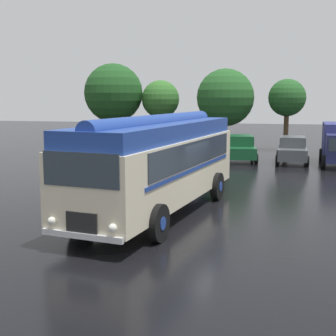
# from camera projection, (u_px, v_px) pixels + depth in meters

# --- Properties ---
(ground_plane) EXTENTS (120.00, 120.00, 0.00)m
(ground_plane) POSITION_uv_depth(u_px,v_px,m) (178.00, 213.00, 16.63)
(ground_plane) COLOR black
(vintage_bus) EXTENTS (4.15, 10.36, 3.49)m
(vintage_bus) POSITION_uv_depth(u_px,v_px,m) (159.00, 160.00, 16.31)
(vintage_bus) COLOR beige
(vintage_bus) RESTS_ON ground
(car_near_left) EXTENTS (1.98, 4.21, 1.66)m
(car_near_left) POSITION_uv_depth(u_px,v_px,m) (198.00, 148.00, 30.47)
(car_near_left) COLOR navy
(car_near_left) RESTS_ON ground
(car_mid_left) EXTENTS (2.35, 4.38, 1.66)m
(car_mid_left) POSITION_uv_depth(u_px,v_px,m) (241.00, 148.00, 30.18)
(car_mid_left) COLOR #144C28
(car_mid_left) RESTS_ON ground
(car_mid_right) EXTENTS (2.07, 4.26, 1.66)m
(car_mid_right) POSITION_uv_depth(u_px,v_px,m) (292.00, 150.00, 29.26)
(car_mid_right) COLOR #4C5156
(car_mid_right) RESTS_ON ground
(tree_far_left) EXTENTS (4.75, 4.75, 6.82)m
(tree_far_left) POSITION_uv_depth(u_px,v_px,m) (113.00, 92.00, 37.92)
(tree_far_left) COLOR #4C3823
(tree_far_left) RESTS_ON ground
(tree_left_of_centre) EXTENTS (3.01, 3.01, 5.46)m
(tree_left_of_centre) POSITION_uv_depth(u_px,v_px,m) (160.00, 99.00, 37.55)
(tree_left_of_centre) COLOR #4C3823
(tree_left_of_centre) RESTS_ON ground
(tree_centre) EXTENTS (4.50, 4.50, 6.33)m
(tree_centre) POSITION_uv_depth(u_px,v_px,m) (226.00, 97.00, 36.67)
(tree_centre) COLOR #4C3823
(tree_centre) RESTS_ON ground
(tree_right_of_centre) EXTENTS (2.85, 2.85, 5.50)m
(tree_right_of_centre) POSITION_uv_depth(u_px,v_px,m) (286.00, 97.00, 35.73)
(tree_right_of_centre) COLOR #4C3823
(tree_right_of_centre) RESTS_ON ground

